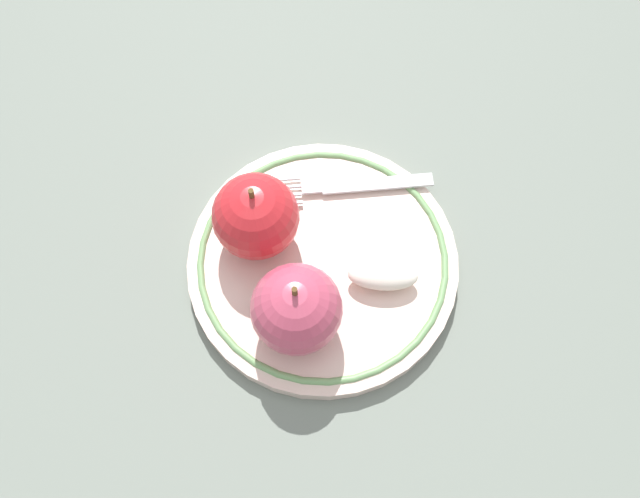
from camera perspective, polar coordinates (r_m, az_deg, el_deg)
ground_plane at (r=0.62m, az=0.49°, el=-0.80°), size 2.00×2.00×0.00m
plate at (r=0.61m, az=-0.00°, el=-1.06°), size 0.23×0.23×0.02m
apple_red_whole at (r=0.58m, az=-5.17°, el=2.60°), size 0.07×0.07×0.08m
apple_second_whole at (r=0.55m, az=-2.13°, el=-4.74°), size 0.07×0.07×0.08m
apple_slice_front at (r=0.59m, az=5.05°, el=-2.13°), size 0.06×0.04×0.02m
fork at (r=0.63m, az=1.44°, el=4.98°), size 0.17×0.09×0.00m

